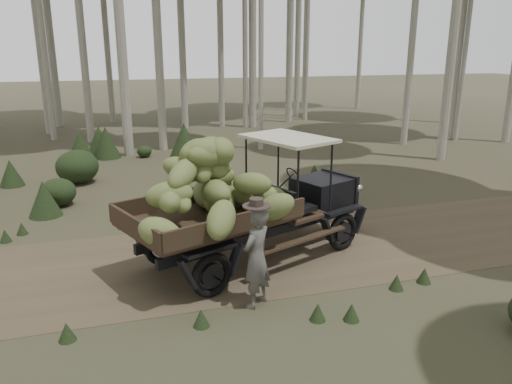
{
  "coord_description": "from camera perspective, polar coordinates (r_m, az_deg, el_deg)",
  "views": [
    {
      "loc": [
        -1.32,
        -9.41,
        4.28
      ],
      "look_at": [
        1.46,
        -0.1,
        1.42
      ],
      "focal_mm": 35.0,
      "sensor_mm": 36.0,
      "label": 1
    }
  ],
  "objects": [
    {
      "name": "farmer",
      "position": [
        8.39,
        0.05,
        -7.33
      ],
      "size": [
        0.76,
        0.74,
        1.91
      ],
      "rotation": [
        0.0,
        0.0,
        3.86
      ],
      "color": "#504E49",
      "rests_on": "ground"
    },
    {
      "name": "ground",
      "position": [
        10.42,
        -7.95,
        -8.04
      ],
      "size": [
        120.0,
        120.0,
        0.0
      ],
      "primitive_type": "plane",
      "color": "#473D2B",
      "rests_on": "ground"
    },
    {
      "name": "dirt_track",
      "position": [
        10.42,
        -7.95,
        -8.02
      ],
      "size": [
        70.0,
        4.0,
        0.01
      ],
      "primitive_type": "cube",
      "color": "brown",
      "rests_on": "ground"
    },
    {
      "name": "banana_truck",
      "position": [
        9.71,
        -2.84,
        0.24
      ],
      "size": [
        5.59,
        3.77,
        2.78
      ],
      "rotation": [
        0.0,
        0.0,
        0.39
      ],
      "color": "black",
      "rests_on": "ground"
    },
    {
      "name": "undergrowth",
      "position": [
        13.58,
        -19.38,
        -0.69
      ],
      "size": [
        23.58,
        22.33,
        1.38
      ],
      "color": "#233319",
      "rests_on": "ground"
    }
  ]
}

